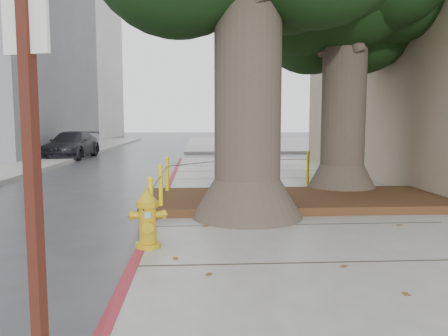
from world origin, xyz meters
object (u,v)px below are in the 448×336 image
object	(u,v)px
signpost	(34,211)
car_silver	(355,146)
fire_hydrant	(148,218)
car_dark	(72,145)
car_red	(435,143)

from	to	relation	value
signpost	car_silver	world-z (taller)	signpost
fire_hydrant	car_dark	xyz separation A→B (m)	(-5.78, 16.94, 0.12)
signpost	car_silver	distance (m)	22.08
fire_hydrant	car_silver	size ratio (longest dim) A/B	0.23
fire_hydrant	signpost	size ratio (longest dim) A/B	0.36
car_silver	car_dark	bearing A→B (deg)	91.81
fire_hydrant	car_red	distance (m)	24.11
signpost	fire_hydrant	bearing A→B (deg)	109.28
car_red	car_silver	bearing A→B (deg)	123.56
fire_hydrant	car_silver	distance (m)	18.49
car_silver	car_red	bearing A→B (deg)	-59.49
signpost	car_silver	size ratio (longest dim) A/B	0.65
car_red	car_dark	xyz separation A→B (m)	(-20.51, -2.15, 0.07)
signpost	car_silver	xyz separation A→B (m)	(8.90, 20.19, -0.87)
fire_hydrant	signpost	bearing A→B (deg)	-97.57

